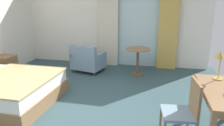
{
  "coord_description": "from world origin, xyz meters",
  "views": [
    {
      "loc": [
        1.45,
        -3.19,
        1.94
      ],
      "look_at": [
        0.59,
        0.62,
        0.82
      ],
      "focal_mm": 35.13,
      "sensor_mm": 36.0,
      "label": 1
    }
  ],
  "objects_px": {
    "writing_desk": "(223,97)",
    "round_cafe_table": "(138,56)",
    "desk_lamp": "(220,58)",
    "desk_chair": "(185,109)",
    "nightstand": "(6,66)",
    "armchair_by_window": "(88,61)"
  },
  "relations": [
    {
      "from": "desk_lamp",
      "to": "round_cafe_table",
      "type": "bearing_deg",
      "value": 123.3
    },
    {
      "from": "desk_chair",
      "to": "writing_desk",
      "type": "bearing_deg",
      "value": 12.66
    },
    {
      "from": "writing_desk",
      "to": "desk_lamp",
      "type": "bearing_deg",
      "value": 90.81
    },
    {
      "from": "desk_chair",
      "to": "nightstand",
      "type": "bearing_deg",
      "value": 156.62
    },
    {
      "from": "nightstand",
      "to": "armchair_by_window",
      "type": "height_order",
      "value": "armchair_by_window"
    },
    {
      "from": "armchair_by_window",
      "to": "round_cafe_table",
      "type": "height_order",
      "value": "armchair_by_window"
    },
    {
      "from": "round_cafe_table",
      "to": "desk_chair",
      "type": "bearing_deg",
      "value": -70.79
    },
    {
      "from": "writing_desk",
      "to": "desk_lamp",
      "type": "distance_m",
      "value": 0.62
    },
    {
      "from": "desk_chair",
      "to": "desk_lamp",
      "type": "height_order",
      "value": "desk_lamp"
    },
    {
      "from": "nightstand",
      "to": "desk_chair",
      "type": "xyz_separation_m",
      "value": [
        4.3,
        -1.86,
        0.22
      ]
    },
    {
      "from": "nightstand",
      "to": "round_cafe_table",
      "type": "xyz_separation_m",
      "value": [
        3.34,
        0.89,
        0.25
      ]
    },
    {
      "from": "armchair_by_window",
      "to": "desk_chair",
      "type": "bearing_deg",
      "value": -48.85
    },
    {
      "from": "desk_chair",
      "to": "desk_lamp",
      "type": "relative_size",
      "value": 2.04
    },
    {
      "from": "armchair_by_window",
      "to": "desk_lamp",
      "type": "bearing_deg",
      "value": -36.96
    },
    {
      "from": "nightstand",
      "to": "armchair_by_window",
      "type": "bearing_deg",
      "value": 22.59
    },
    {
      "from": "writing_desk",
      "to": "desk_lamp",
      "type": "relative_size",
      "value": 2.88
    },
    {
      "from": "desk_lamp",
      "to": "writing_desk",
      "type": "bearing_deg",
      "value": -89.19
    },
    {
      "from": "nightstand",
      "to": "desk_lamp",
      "type": "height_order",
      "value": "desk_lamp"
    },
    {
      "from": "desk_lamp",
      "to": "desk_chair",
      "type": "bearing_deg",
      "value": -131.65
    },
    {
      "from": "nightstand",
      "to": "desk_chair",
      "type": "distance_m",
      "value": 4.69
    },
    {
      "from": "armchair_by_window",
      "to": "round_cafe_table",
      "type": "bearing_deg",
      "value": 3.19
    },
    {
      "from": "writing_desk",
      "to": "round_cafe_table",
      "type": "height_order",
      "value": "writing_desk"
    }
  ]
}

